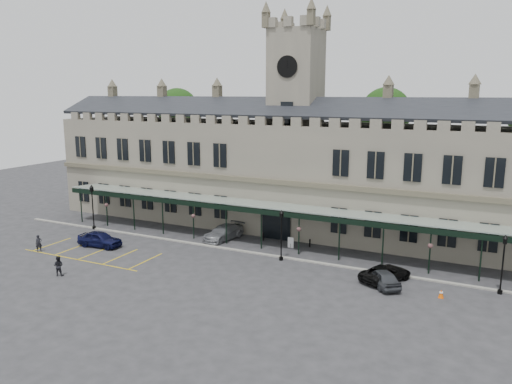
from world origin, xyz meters
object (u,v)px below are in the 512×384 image
at_px(sign_board, 291,243).
at_px(lamp_post_left, 92,203).
at_px(traffic_cone, 441,294).
at_px(car_right_a, 382,277).
at_px(station_building, 294,173).
at_px(car_taxi, 223,232).
at_px(lamp_post_right, 503,259).
at_px(clock_tower, 296,113).
at_px(person_a, 39,243).
at_px(lamp_post_mid, 281,230).
at_px(car_left_a, 100,239).
at_px(person_b, 58,266).
at_px(car_van, 386,273).

bearing_deg(sign_board, lamp_post_left, -167.92).
relative_size(traffic_cone, car_right_a, 0.16).
xyz_separation_m(station_building, car_taxi, (-5.00, -7.56, -5.71)).
distance_m(lamp_post_right, car_taxi, 26.87).
bearing_deg(station_building, traffic_cone, -38.01).
relative_size(clock_tower, person_a, 14.74).
bearing_deg(person_a, lamp_post_right, -47.05).
height_order(lamp_post_mid, traffic_cone, lamp_post_mid).
bearing_deg(car_left_a, sign_board, -70.04).
distance_m(lamp_post_mid, person_a, 23.87).
bearing_deg(lamp_post_left, lamp_post_mid, -1.41).
distance_m(lamp_post_right, person_b, 36.06).
height_order(station_building, clock_tower, clock_tower).
bearing_deg(car_taxi, station_building, 66.83).
height_order(clock_tower, traffic_cone, clock_tower).
height_order(person_a, person_b, person_b).
height_order(lamp_post_left, lamp_post_right, lamp_post_left).
xyz_separation_m(sign_board, person_b, (-14.85, -15.89, 0.34)).
distance_m(lamp_post_mid, person_b, 19.68).
distance_m(clock_tower, traffic_cone, 25.73).
xyz_separation_m(station_building, person_b, (-12.30, -23.08, -5.59)).
relative_size(clock_tower, lamp_post_right, 5.19).
relative_size(lamp_post_left, lamp_post_mid, 1.06).
height_order(lamp_post_mid, sign_board, lamp_post_mid).
relative_size(station_building, person_a, 35.67).
xyz_separation_m(clock_tower, person_a, (-19.20, -19.24, -12.27)).
bearing_deg(traffic_cone, car_van, 160.01).
height_order(sign_board, car_taxi, car_taxi).
bearing_deg(lamp_post_left, car_taxi, 10.86).
relative_size(car_left_a, person_a, 2.74).
relative_size(station_building, car_taxi, 11.49).
bearing_deg(car_van, clock_tower, -15.42).
distance_m(station_building, person_b, 26.74).
relative_size(traffic_cone, person_a, 0.40).
bearing_deg(sign_board, car_taxi, -173.37).
height_order(traffic_cone, sign_board, sign_board).
bearing_deg(lamp_post_left, person_b, -57.29).
height_order(lamp_post_mid, car_van, lamp_post_mid).
distance_m(lamp_post_right, car_van, 8.93).
xyz_separation_m(lamp_post_left, person_b, (8.08, -12.57, -2.18)).
bearing_deg(lamp_post_right, car_left_a, -173.18).
height_order(car_van, person_a, person_a).
bearing_deg(traffic_cone, lamp_post_right, 34.88).
bearing_deg(sign_board, station_building, 113.41).
distance_m(car_left_a, person_a, 5.72).
distance_m(station_building, car_van, 18.66).
bearing_deg(person_a, car_taxi, -19.25).
relative_size(car_left_a, car_taxi, 0.88).
height_order(traffic_cone, car_right_a, car_right_a).
bearing_deg(clock_tower, car_left_a, -134.32).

